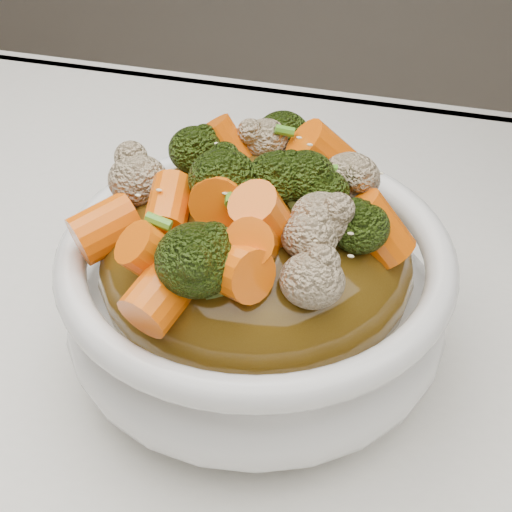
% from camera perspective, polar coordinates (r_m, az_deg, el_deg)
% --- Properties ---
extents(tablecloth, '(1.20, 0.80, 0.04)m').
position_cam_1_polar(tablecloth, '(0.49, -5.83, -11.82)').
color(tablecloth, white).
rests_on(tablecloth, dining_table).
extents(bowl, '(0.25, 0.25, 0.09)m').
position_cam_1_polar(bowl, '(0.46, 0.00, -3.24)').
color(bowl, white).
rests_on(bowl, tablecloth).
extents(sauce_base, '(0.20, 0.20, 0.10)m').
position_cam_1_polar(sauce_base, '(0.44, 0.00, -0.31)').
color(sauce_base, '#53390E').
rests_on(sauce_base, bowl).
extents(carrots, '(0.20, 0.20, 0.05)m').
position_cam_1_polar(carrots, '(0.41, 0.00, 6.75)').
color(carrots, '#FF6608').
rests_on(carrots, sauce_base).
extents(broccoli, '(0.20, 0.20, 0.05)m').
position_cam_1_polar(broccoli, '(0.41, 0.00, 6.63)').
color(broccoli, black).
rests_on(broccoli, sauce_base).
extents(cauliflower, '(0.20, 0.20, 0.04)m').
position_cam_1_polar(cauliflower, '(0.41, 0.00, 6.38)').
color(cauliflower, tan).
rests_on(cauliflower, sauce_base).
extents(scallions, '(0.15, 0.15, 0.02)m').
position_cam_1_polar(scallions, '(0.41, 0.00, 6.88)').
color(scallions, '#4C9522').
rests_on(scallions, sauce_base).
extents(sesame_seeds, '(0.18, 0.18, 0.01)m').
position_cam_1_polar(sesame_seeds, '(0.41, 0.00, 6.88)').
color(sesame_seeds, beige).
rests_on(sesame_seeds, sauce_base).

